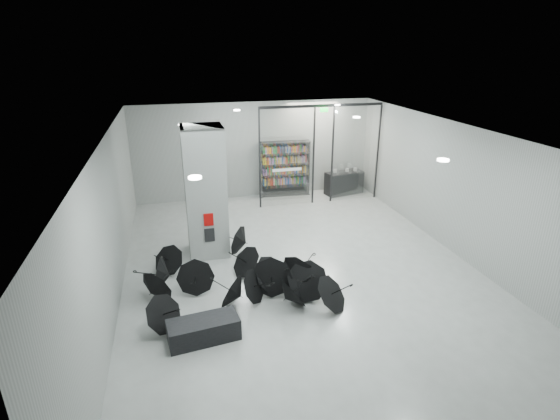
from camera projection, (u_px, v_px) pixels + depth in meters
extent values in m
plane|color=gray|center=(303.00, 272.00, 12.48)|extent=(14.00, 14.00, 0.00)
cube|color=gray|center=(306.00, 135.00, 11.03)|extent=(10.00, 14.00, 0.02)
cube|color=slate|center=(255.00, 150.00, 18.08)|extent=(10.00, 0.02, 4.00)
cube|color=slate|center=(468.00, 400.00, 5.43)|extent=(10.00, 0.02, 4.00)
cube|color=slate|center=(110.00, 226.00, 10.61)|extent=(0.02, 14.00, 4.00)
cube|color=slate|center=(464.00, 193.00, 12.90)|extent=(0.02, 14.00, 4.00)
cube|color=slate|center=(205.00, 192.00, 12.99)|extent=(1.20, 1.20, 4.00)
cube|color=#A50A07|center=(209.00, 220.00, 12.66)|extent=(0.28, 0.04, 0.38)
cube|color=black|center=(210.00, 235.00, 12.84)|extent=(0.30, 0.03, 0.42)
cube|color=#0CE533|center=(324.00, 110.00, 16.43)|extent=(0.30, 0.06, 0.15)
cube|color=silver|center=(287.00, 157.00, 16.95)|extent=(2.20, 0.02, 3.95)
cube|color=silver|center=(355.00, 153.00, 17.62)|extent=(2.00, 0.02, 3.95)
cube|color=black|center=(260.00, 159.00, 16.70)|extent=(0.06, 0.06, 4.00)
cube|color=black|center=(314.00, 156.00, 17.20)|extent=(0.06, 0.06, 4.00)
cube|color=black|center=(332.00, 154.00, 17.39)|extent=(0.06, 0.06, 4.00)
cube|color=black|center=(378.00, 152.00, 17.84)|extent=(0.06, 0.06, 4.00)
cube|color=black|center=(322.00, 106.00, 16.57)|extent=(5.00, 0.08, 0.10)
cube|color=black|center=(204.00, 330.00, 9.57)|extent=(1.63, 0.86, 0.50)
cube|color=black|center=(344.00, 183.00, 18.84)|extent=(1.75, 0.98, 0.99)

